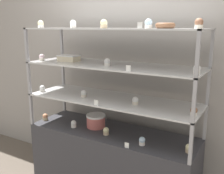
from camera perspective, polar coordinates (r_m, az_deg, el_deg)
back_wall at (r=2.62m, az=4.44°, el=6.89°), size 8.00×0.05×2.60m
display_base at (r=2.58m, az=0.00°, el=-16.13°), size 1.56×0.51×0.64m
display_riser_lower at (r=2.34m, az=0.00°, el=-2.96°), size 1.56×0.51×0.31m
display_riser_middle at (r=2.28m, az=0.00°, el=4.52°), size 1.56×0.51×0.31m
display_riser_upper at (r=2.25m, az=0.00°, el=12.30°), size 1.56×0.51×0.31m
layer_cake_centerpiece at (r=2.52m, az=-3.53°, el=-7.35°), size 0.18×0.18×0.12m
sheet_cake_frosted at (r=2.52m, az=-9.39°, el=6.23°), size 0.19×0.12×0.06m
cupcake_0 at (r=2.79m, az=-14.33°, el=-6.32°), size 0.05×0.05×0.07m
cupcake_1 at (r=2.54m, az=-8.35°, el=-7.96°), size 0.05×0.05×0.07m
cupcake_2 at (r=2.36m, az=-1.31°, el=-9.56°), size 0.05×0.05×0.07m
cupcake_3 at (r=2.18m, az=6.57°, el=-11.60°), size 0.05×0.05×0.07m
cupcake_4 at (r=2.13m, az=16.38°, el=-12.68°), size 0.05×0.05×0.07m
price_tag_0 at (r=2.13m, az=3.24°, el=-12.55°), size 0.04×0.00×0.04m
cupcake_5 at (r=2.67m, az=-14.95°, el=-0.33°), size 0.05×0.05×0.07m
cupcake_6 at (r=2.40m, az=-6.17°, el=-1.45°), size 0.05×0.05×0.07m
cupcake_7 at (r=2.18m, az=5.08°, el=-2.99°), size 0.05×0.05×0.07m
cupcake_8 at (r=1.99m, az=17.39°, el=-5.09°), size 0.05×0.05×0.07m
price_tag_1 at (r=2.15m, az=-3.45°, el=-3.43°), size 0.04×0.00×0.04m
cupcake_9 at (r=2.63m, az=-15.03°, el=6.25°), size 0.05×0.05×0.06m
cupcake_10 at (r=2.21m, az=-1.16°, el=5.43°), size 0.05×0.05×0.06m
cupcake_11 at (r=1.92m, az=17.96°, el=3.63°), size 0.05×0.05×0.06m
price_tag_2 at (r=1.94m, az=3.57°, el=4.10°), size 0.04×0.00×0.04m
cupcake_12 at (r=2.62m, az=-15.26°, el=13.06°), size 0.06×0.06×0.07m
cupcake_13 at (r=2.40m, az=-8.45°, el=13.40°), size 0.06×0.06×0.07m
cupcake_14 at (r=2.14m, az=-1.86°, el=13.56°), size 0.06×0.06×0.07m
cupcake_15 at (r=1.98m, az=7.95°, el=13.48°), size 0.06×0.06×0.07m
cupcake_16 at (r=1.86m, az=18.40°, el=12.97°), size 0.06×0.06×0.07m
price_tag_3 at (r=1.88m, az=6.07°, el=13.22°), size 0.04×0.00×0.04m
donut_glazed at (r=2.01m, az=11.53°, el=12.99°), size 0.15×0.15×0.04m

